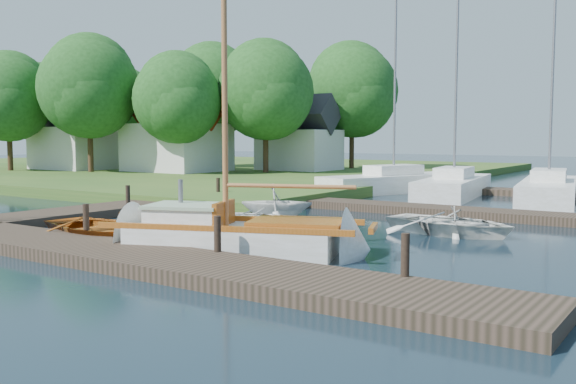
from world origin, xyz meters
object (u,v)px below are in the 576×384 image
Objects in this scene: house_c at (299,140)px; tree_3 at (266,90)px; tree_1 at (89,87)px; tree_4 at (213,90)px; tree_0 at (9,97)px; tree_5 at (122,105)px; house_b at (77,137)px; tender_a at (257,215)px; mooring_post_2 at (217,234)px; house_a at (177,135)px; dinghy at (103,225)px; marina_boat_2 at (549,188)px; tender_d at (457,219)px; marina_boat_1 at (454,185)px; marina_boat_0 at (394,181)px; tree_2 at (178,98)px; mooring_post_1 at (86,219)px; tree_6 at (34,102)px; sailboat at (240,240)px; mooring_post_4 at (128,196)px; tree_7 at (352,90)px; mooring_post_3 at (405,255)px; tender_c at (450,220)px; tender_b at (277,199)px; mooring_post_5 at (218,187)px.

tree_3 reaches higher than house_c.
tree_4 is at bearing 78.69° from tree_1.
tree_5 is at bearing 90.00° from tree_0.
house_b is at bearing -126.71° from tree_4.
mooring_post_2 is at bearing -156.35° from tender_a.
house_a is at bearing 44.61° from tender_a.
tree_4 is at bearing 56.31° from tree_0.
dinghy is 19.93m from marina_boat_2.
marina_boat_1 reaches higher than tender_d.
tree_3 is at bearing 18.85° from house_a.
tree_2 is (-14.84, -0.18, 4.68)m from marina_boat_0.
tree_5 is (-16.00, 2.00, -0.39)m from tree_3.
house_a is at bearing 46.09° from dinghy.
tree_5 is (-6.00, 8.00, -0.67)m from tree_1.
tree_3 is (-11.00, 23.05, 5.11)m from mooring_post_1.
tree_4 is (-18.84, 7.82, 5.80)m from marina_boat_0.
tender_a is at bearing 119.05° from mooring_post_2.
tree_6 reaches higher than house_c.
tree_0 is at bearing -90.00° from tree_5.
tree_4 reaches higher than tree_3.
tree_2 reaches higher than house_c.
marina_boat_0 is (-4.22, 17.88, 0.23)m from sailboat.
mooring_post_4 is at bearing 128.66° from mooring_post_1.
tree_7 reaches higher than mooring_post_1.
dinghy is 28.39m from house_c.
marina_boat_0 is 1.17× the size of tree_4.
tender_d is at bearing -27.50° from tree_5.
mooring_post_3 is at bearing -59.90° from tree_7.
marina_boat_1 is 18.24m from tree_7.
mooring_post_4 is at bearing -79.14° from tree_7.
house_a is 0.78× the size of tree_5.
tree_3 reaches higher than tender_a.
tender_d is at bearing 43.61° from mooring_post_1.
sailboat is at bearing -27.99° from tree_6.
tree_6 is (-40.46, 13.94, 5.17)m from tender_d.
sailboat is 26.98m from tree_3.
tree_3 reaches higher than tree_5.
mooring_post_3 is 0.20× the size of tender_c.
marina_boat_0 reaches higher than tree_5.
tree_7 is (-9.00, 31.05, 5.50)m from mooring_post_1.
tender_b is (-8.15, 7.44, -0.04)m from mooring_post_3.
marina_boat_0 is (3.85, 14.23, -0.13)m from mooring_post_4.
sailboat is 6.90m from tender_b.
house_a is at bearing -161.15° from tree_3.
mooring_post_5 is at bearing -76.64° from tree_7.
marina_boat_1 is 1.24× the size of tree_0.
mooring_post_1 is 0.15× the size of house_c.
tree_4 is (-19.00, 27.05, 5.67)m from mooring_post_1.
tree_3 reaches higher than tender_b.
tree_1 is (-21.00, 17.05, 5.39)m from mooring_post_1.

